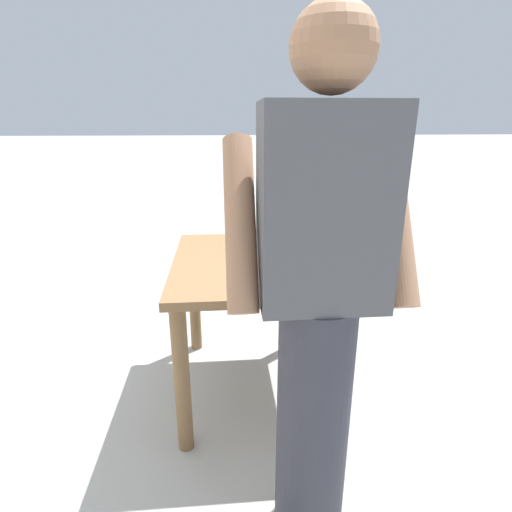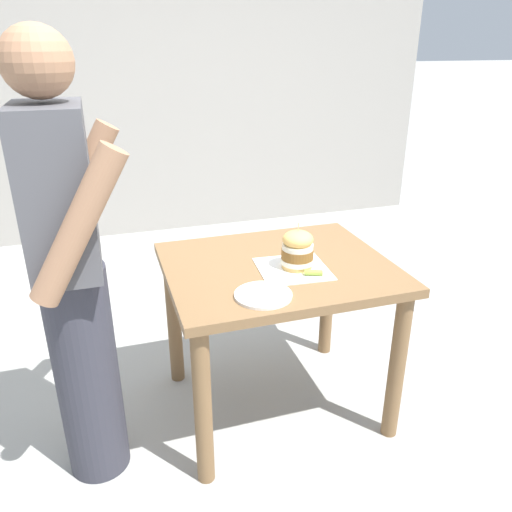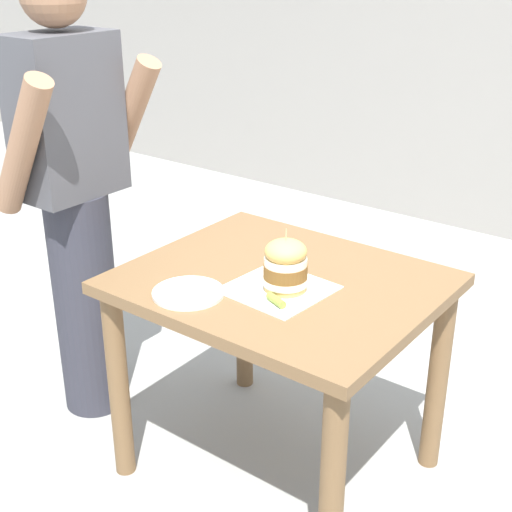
% 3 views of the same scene
% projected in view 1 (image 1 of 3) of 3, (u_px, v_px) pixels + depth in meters
% --- Properties ---
extents(ground_plane, '(80.00, 80.00, 0.00)m').
position_uv_depth(ground_plane, '(255.00, 384.00, 2.25)').
color(ground_plane, '#9E9E99').
extents(patio_table, '(0.81, 0.96, 0.75)m').
position_uv_depth(patio_table, '(254.00, 284.00, 2.05)').
color(patio_table, brown).
rests_on(patio_table, ground).
extents(serving_paper, '(0.31, 0.31, 0.00)m').
position_uv_depth(serving_paper, '(268.00, 256.00, 2.05)').
color(serving_paper, white).
rests_on(serving_paper, patio_table).
extents(sandwich, '(0.14, 0.14, 0.20)m').
position_uv_depth(sandwich, '(266.00, 239.00, 2.04)').
color(sandwich, '#E5B25B').
rests_on(sandwich, serving_paper).
extents(pickle_spear, '(0.05, 0.08, 0.02)m').
position_uv_depth(pickle_spear, '(283.00, 249.00, 2.11)').
color(pickle_spear, '#8EA83D').
rests_on(pickle_spear, serving_paper).
extents(side_plate_with_forks, '(0.22, 0.22, 0.02)m').
position_uv_depth(side_plate_with_forks, '(313.00, 267.00, 1.88)').
color(side_plate_with_forks, white).
rests_on(side_plate_with_forks, patio_table).
extents(diner_across_table, '(0.55, 0.35, 1.69)m').
position_uv_depth(diner_across_table, '(319.00, 306.00, 1.20)').
color(diner_across_table, '#33333D').
rests_on(diner_across_table, ground).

